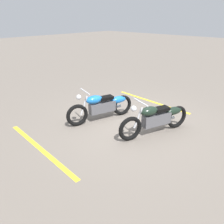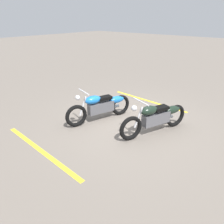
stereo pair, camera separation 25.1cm
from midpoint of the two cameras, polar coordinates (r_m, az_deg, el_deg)
ground_plane at (r=6.76m, az=3.71°, el=-2.81°), size 60.00×60.00×0.00m
motorcycle_bright_foreground at (r=6.78m, az=-3.89°, el=1.57°), size 2.17×0.82×1.04m
motorcycle_dark_foreground at (r=6.13m, az=10.21°, el=-1.28°), size 2.14×0.89×1.04m
parking_stripe_near at (r=8.55m, az=8.50°, el=2.87°), size 0.30×3.20×0.01m
parking_stripe_mid at (r=5.74m, az=-19.12°, el=-9.38°), size 0.30×3.20×0.01m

